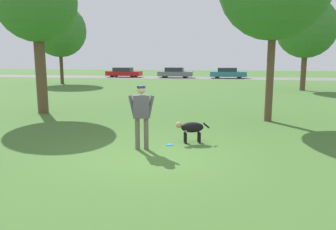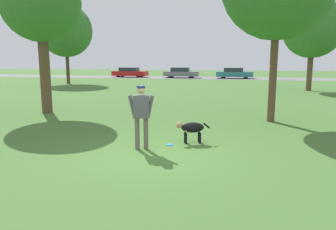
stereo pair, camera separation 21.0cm
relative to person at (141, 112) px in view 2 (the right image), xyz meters
name	(u,v)px [view 2 (the right image)]	position (x,y,z in m)	size (l,w,h in m)	color
ground_plane	(151,155)	(0.39, -0.47, -1.05)	(120.00, 120.00, 0.00)	#426B2D
far_road_strip	(217,78)	(0.39, 32.94, -1.04)	(120.00, 6.00, 0.01)	slate
person	(141,112)	(0.00, 0.00, 0.00)	(0.71, 0.29, 1.76)	#665B4C
dog	(191,128)	(1.25, 0.93, -0.60)	(1.00, 0.49, 0.65)	black
frisbee	(169,145)	(0.67, 0.58, -1.04)	(0.21, 0.21, 0.02)	#268CE5
tree_near_left	(41,3)	(-5.98, 5.12, 3.81)	(3.52, 3.52, 6.68)	brown
tree_far_right	(313,28)	(8.08, 18.32, 3.64)	(4.47, 4.47, 6.94)	brown
tree_far_left	(66,31)	(-13.53, 21.28, 4.02)	(5.05, 5.05, 7.60)	#4C3826
parked_car_red	(130,72)	(-11.02, 33.07, -0.43)	(4.64, 1.90, 1.25)	red
parked_car_grey	(181,73)	(-4.15, 32.82, -0.41)	(4.38, 1.79, 1.30)	slate
parked_car_teal	(234,73)	(2.44, 32.79, -0.41)	(4.43, 1.73, 1.30)	teal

